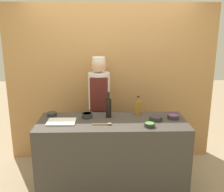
# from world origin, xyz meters

# --- Properties ---
(ground_plane) EXTENTS (14.00, 14.00, 0.00)m
(ground_plane) POSITION_xyz_m (0.00, 0.00, 0.00)
(ground_plane) COLOR tan
(cabinet_wall) EXTENTS (3.17, 0.18, 2.40)m
(cabinet_wall) POSITION_xyz_m (0.00, 1.00, 1.20)
(cabinet_wall) COLOR #B7844C
(cabinet_wall) RESTS_ON ground_plane
(counter) EXTENTS (1.82, 0.68, 0.95)m
(counter) POSITION_xyz_m (0.00, 0.00, 0.47)
(counter) COLOR #3D3833
(counter) RESTS_ON ground_plane
(sauce_bowl_yellow) EXTENTS (0.14, 0.14, 0.06)m
(sauce_bowl_yellow) POSITION_xyz_m (-0.32, 0.13, 0.98)
(sauce_bowl_yellow) COLOR #2D2D2D
(sauce_bowl_yellow) RESTS_ON counter
(sauce_bowl_white) EXTENTS (0.12, 0.12, 0.05)m
(sauce_bowl_white) POSITION_xyz_m (-0.77, 0.20, 0.98)
(sauce_bowl_white) COLOR #2D2D2D
(sauce_bowl_white) RESTS_ON counter
(sauce_bowl_red) EXTENTS (0.16, 0.16, 0.05)m
(sauce_bowl_red) POSITION_xyz_m (0.54, 0.02, 0.98)
(sauce_bowl_red) COLOR #2D2D2D
(sauce_bowl_red) RESTS_ON counter
(sauce_bowl_green) EXTENTS (0.12, 0.12, 0.05)m
(sauce_bowl_green) POSITION_xyz_m (0.42, -0.19, 0.98)
(sauce_bowl_green) COLOR #2D2D2D
(sauce_bowl_green) RESTS_ON counter
(sauce_bowl_purple) EXTENTS (0.14, 0.14, 0.05)m
(sauce_bowl_purple) POSITION_xyz_m (0.76, 0.07, 0.98)
(sauce_bowl_purple) COLOR #2D2D2D
(sauce_bowl_purple) RESTS_ON counter
(cutting_board) EXTENTS (0.33, 0.24, 0.02)m
(cutting_board) POSITION_xyz_m (-0.61, -0.04, 0.96)
(cutting_board) COLOR white
(cutting_board) RESTS_ON counter
(bottle_amber) EXTENTS (0.07, 0.07, 0.25)m
(bottle_amber) POSITION_xyz_m (0.34, 0.23, 1.05)
(bottle_amber) COLOR #9E661E
(bottle_amber) RESTS_ON counter
(bottle_soy) EXTENTS (0.07, 0.07, 0.33)m
(bottle_soy) POSITION_xyz_m (-0.04, 0.15, 1.08)
(bottle_soy) COLOR black
(bottle_soy) RESTS_ON counter
(wooden_spoon) EXTENTS (0.23, 0.04, 0.02)m
(wooden_spoon) POSITION_xyz_m (-0.10, -0.13, 0.96)
(wooden_spoon) COLOR #B2844C
(wooden_spoon) RESTS_ON counter
(chef_center) EXTENTS (0.31, 0.31, 1.65)m
(chef_center) POSITION_xyz_m (-0.17, 0.67, 0.91)
(chef_center) COLOR #28282D
(chef_center) RESTS_ON ground_plane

